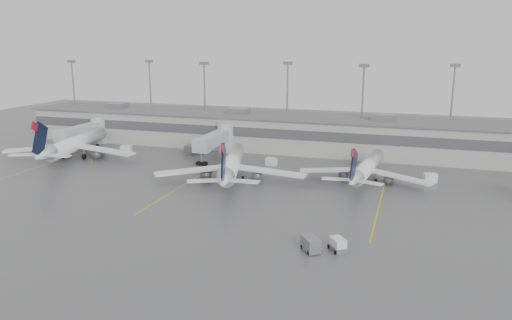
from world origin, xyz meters
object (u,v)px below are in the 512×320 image
(jet_mid_left, at_px, (231,164))
(jet_mid_right, at_px, (366,168))
(jet_far_left, at_px, (74,144))
(baggage_tug, at_px, (338,246))

(jet_mid_left, height_order, jet_mid_right, jet_mid_left)
(jet_far_left, distance_m, jet_mid_right, 64.00)
(jet_far_left, xyz_separation_m, jet_mid_left, (39.81, -6.54, -0.18))
(jet_mid_right, bearing_deg, jet_mid_left, -158.46)
(jet_mid_left, bearing_deg, jet_far_left, 155.46)
(jet_far_left, relative_size, baggage_tug, 10.93)
(jet_far_left, bearing_deg, baggage_tug, -38.35)
(jet_mid_left, xyz_separation_m, jet_mid_right, (24.18, 6.87, -0.44))
(jet_far_left, bearing_deg, jet_mid_right, -10.99)
(jet_mid_right, height_order, baggage_tug, jet_mid_right)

